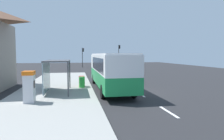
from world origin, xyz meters
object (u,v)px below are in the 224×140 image
(white_van, at_px, (112,63))
(recycling_bin_green, at_px, (82,82))
(ticket_machine, at_px, (29,87))
(sedan_near, at_px, (102,63))
(traffic_light_far_side, at_px, (83,54))
(traffic_light_near_side, at_px, (119,52))
(sedan_far, at_px, (108,65))
(recycling_bin_red, at_px, (82,81))
(bus, at_px, (110,69))
(bus_shelter, at_px, (54,68))

(white_van, distance_m, recycling_bin_green, 21.64)
(ticket_machine, bearing_deg, sedan_near, 77.07)
(white_van, relative_size, recycling_bin_green, 5.50)
(sedan_near, relative_size, traffic_light_far_side, 0.96)
(sedan_near, bearing_deg, traffic_light_near_side, -69.09)
(traffic_light_near_side, bearing_deg, white_van, -110.81)
(sedan_far, xyz_separation_m, ticket_machine, (-9.83, -31.23, 0.38))
(white_van, bearing_deg, traffic_light_near_side, 69.19)
(ticket_machine, bearing_deg, recycling_bin_red, 60.20)
(sedan_far, height_order, ticket_machine, ticket_machine)
(white_van, height_order, recycling_bin_green, white_van)
(bus, xyz_separation_m, ticket_machine, (-5.82, -4.75, -0.67))
(white_van, height_order, recycling_bin_red, white_van)
(sedan_near, xyz_separation_m, ticket_machine, (-9.83, -42.82, 0.38))
(white_van, relative_size, bus_shelter, 1.31)
(recycling_bin_red, bearing_deg, recycling_bin_green, -90.00)
(traffic_light_far_side, bearing_deg, recycling_bin_red, -92.15)
(bus, bearing_deg, recycling_bin_red, 156.70)
(white_van, bearing_deg, traffic_light_far_side, 119.22)
(recycling_bin_red, distance_m, bus_shelter, 3.69)
(bus, distance_m, traffic_light_near_side, 30.61)
(white_van, distance_m, recycling_bin_red, 20.97)
(ticket_machine, distance_m, recycling_bin_green, 6.14)
(traffic_light_near_side, bearing_deg, ticket_machine, -110.72)
(sedan_near, height_order, recycling_bin_green, sedan_near)
(bus_shelter, bearing_deg, sedan_near, 77.58)
(ticket_machine, xyz_separation_m, traffic_light_far_side, (4.44, 35.25, 1.94))
(sedan_far, height_order, recycling_bin_red, sedan_far)
(ticket_machine, xyz_separation_m, recycling_bin_green, (3.34, 5.12, -0.52))
(bus, height_order, ticket_machine, bus)
(white_van, xyz_separation_m, traffic_light_far_side, (-5.30, 9.47, 1.77))
(white_van, height_order, traffic_light_near_side, traffic_light_near_side)
(bus_shelter, bearing_deg, sedan_far, 72.71)
(white_van, height_order, sedan_near, white_van)
(bus, distance_m, sedan_far, 26.80)
(recycling_bin_green, bearing_deg, bus_shelter, -139.73)
(ticket_machine, bearing_deg, white_van, 69.31)
(traffic_light_near_side, bearing_deg, sedan_near, 110.91)
(recycling_bin_red, height_order, traffic_light_near_side, traffic_light_near_side)
(traffic_light_near_side, relative_size, traffic_light_far_side, 1.16)
(bus, xyz_separation_m, recycling_bin_red, (-2.49, 1.07, -1.19))
(recycling_bin_red, bearing_deg, traffic_light_near_side, 71.29)
(traffic_light_far_side, bearing_deg, bus_shelter, -95.92)
(traffic_light_far_side, bearing_deg, sedan_near, 54.52)
(ticket_machine, height_order, traffic_light_far_side, traffic_light_far_side)
(traffic_light_far_side, height_order, bus_shelter, traffic_light_far_side)
(recycling_bin_green, distance_m, traffic_light_near_side, 31.02)
(traffic_light_near_side, bearing_deg, sedan_far, -134.77)
(bus, bearing_deg, recycling_bin_green, 171.51)
(sedan_near, distance_m, recycling_bin_green, 38.25)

